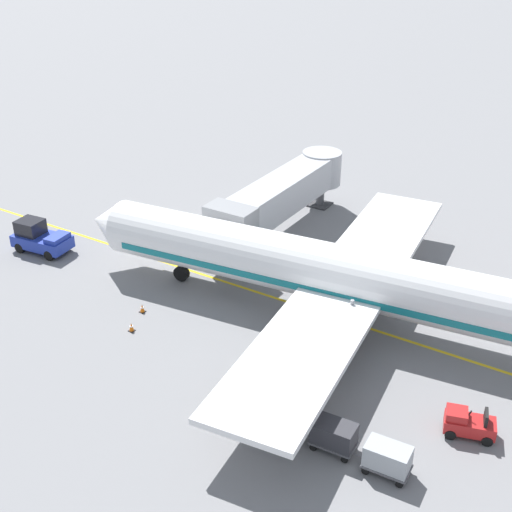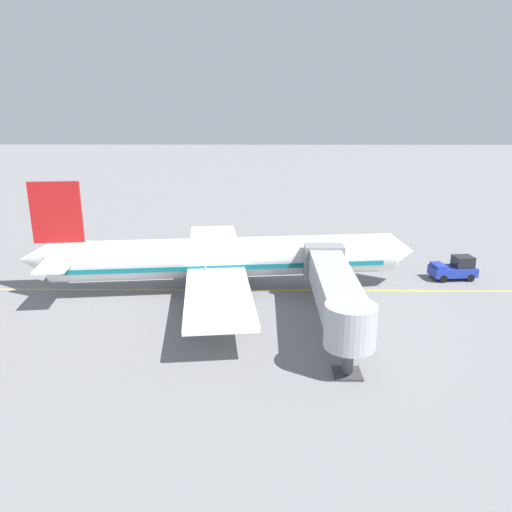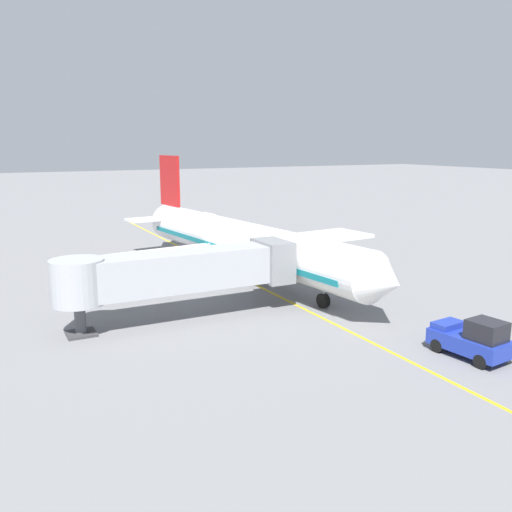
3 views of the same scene
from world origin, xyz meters
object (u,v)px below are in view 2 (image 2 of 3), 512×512
(safety_cone_nose_left, at_px, (320,262))
(safety_cone_nose_right, at_px, (330,268))
(baggage_cart_front, at_px, (212,249))
(ground_crew_wing_walker, at_px, (241,250))
(jet_bridge, at_px, (335,289))
(pushback_tractor, at_px, (454,269))
(baggage_tug_lead, at_px, (132,263))
(baggage_cart_second_in_train, at_px, (186,250))
(baggage_cart_third_in_train, at_px, (163,250))
(parked_airliner, at_px, (223,258))

(safety_cone_nose_left, bearing_deg, safety_cone_nose_right, 23.20)
(baggage_cart_front, height_order, ground_crew_wing_walker, ground_crew_wing_walker)
(jet_bridge, relative_size, pushback_tractor, 3.59)
(ground_crew_wing_walker, bearing_deg, baggage_tug_lead, -68.99)
(ground_crew_wing_walker, bearing_deg, baggage_cart_second_in_train, -90.24)
(baggage_tug_lead, relative_size, baggage_cart_third_in_train, 0.93)
(pushback_tractor, distance_m, baggage_cart_second_in_train, 29.28)
(pushback_tractor, distance_m, baggage_cart_front, 26.59)
(parked_airliner, height_order, baggage_cart_third_in_train, parked_airliner)
(baggage_cart_second_in_train, bearing_deg, ground_crew_wing_walker, 89.76)
(baggage_tug_lead, bearing_deg, ground_crew_wing_walker, 111.01)
(baggage_cart_front, xyz_separation_m, baggage_cart_second_in_train, (0.47, -2.92, 0.00))
(baggage_cart_front, xyz_separation_m, ground_crew_wing_walker, (0.50, 3.49, 0.00))
(pushback_tractor, relative_size, baggage_tug_lead, 1.68)
(parked_airliner, height_order, safety_cone_nose_left, parked_airliner)
(jet_bridge, bearing_deg, baggage_cart_front, -150.37)
(parked_airliner, xyz_separation_m, baggage_cart_front, (-11.08, -2.20, -2.24))
(safety_cone_nose_left, relative_size, safety_cone_nose_right, 1.00)
(baggage_cart_front, bearing_deg, safety_cone_nose_right, 69.02)
(baggage_tug_lead, height_order, safety_cone_nose_right, baggage_tug_lead)
(baggage_tug_lead, bearing_deg, baggage_cart_front, 121.39)
(baggage_tug_lead, distance_m, baggage_cart_third_in_train, 5.17)
(jet_bridge, distance_m, safety_cone_nose_right, 15.50)
(baggage_cart_second_in_train, height_order, baggage_cart_third_in_train, same)
(ground_crew_wing_walker, distance_m, safety_cone_nose_left, 9.20)
(baggage_cart_front, bearing_deg, baggage_cart_third_in_train, -85.90)
(pushback_tractor, xyz_separation_m, baggage_cart_third_in_train, (-7.25, -31.18, -0.15))
(jet_bridge, relative_size, baggage_cart_front, 5.65)
(pushback_tractor, xyz_separation_m, baggage_tug_lead, (-2.69, -33.60, -0.39))
(parked_airliner, bearing_deg, safety_cone_nose_left, 128.56)
(ground_crew_wing_walker, bearing_deg, jet_bridge, 22.06)
(jet_bridge, height_order, safety_cone_nose_left, jet_bridge)
(pushback_tractor, relative_size, safety_cone_nose_left, 7.83)
(pushback_tractor, relative_size, safety_cone_nose_right, 7.83)
(jet_bridge, height_order, pushback_tractor, jet_bridge)
(baggage_tug_lead, distance_m, baggage_cart_front, 9.54)
(jet_bridge, xyz_separation_m, ground_crew_wing_walker, (-19.63, -7.95, -2.51))
(baggage_tug_lead, xyz_separation_m, safety_cone_nose_right, (0.09, 21.33, -0.42))
(safety_cone_nose_left, xyz_separation_m, safety_cone_nose_right, (2.04, 0.88, 0.00))
(baggage_cart_front, bearing_deg, baggage_tug_lead, -58.61)
(baggage_tug_lead, bearing_deg, safety_cone_nose_left, 95.45)
(parked_airliner, distance_m, safety_cone_nose_right, 12.86)
(baggage_cart_second_in_train, xyz_separation_m, ground_crew_wing_walker, (0.03, 6.42, 0.00))
(parked_airliner, distance_m, ground_crew_wing_walker, 10.89)
(baggage_cart_front, bearing_deg, safety_cone_nose_left, 76.25)
(baggage_cart_front, xyz_separation_m, baggage_cart_third_in_train, (0.41, -5.71, 0.00))
(baggage_tug_lead, relative_size, baggage_cart_second_in_train, 0.93)
(jet_bridge, bearing_deg, safety_cone_nose_left, 177.09)
(baggage_tug_lead, xyz_separation_m, baggage_cart_third_in_train, (-4.56, 2.42, 0.24))
(parked_airliner, bearing_deg, pushback_tractor, 98.37)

